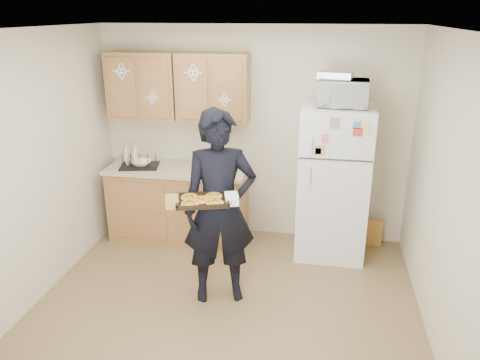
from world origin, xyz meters
name	(u,v)px	position (x,y,z in m)	size (l,w,h in m)	color
floor	(222,316)	(0.00, 0.00, 0.00)	(3.60, 3.60, 0.00)	brown
ceiling	(218,30)	(0.00, 0.00, 2.50)	(3.60, 3.60, 0.00)	silver
wall_back	(253,135)	(0.00, 1.80, 1.25)	(3.60, 0.04, 2.50)	beige
wall_front	(138,324)	(0.00, -1.80, 1.25)	(3.60, 0.04, 2.50)	beige
wall_left	(23,176)	(-1.80, 0.00, 1.25)	(0.04, 3.60, 2.50)	beige
wall_right	(451,204)	(1.80, 0.00, 1.25)	(0.04, 3.60, 2.50)	beige
refrigerator	(333,182)	(0.95, 1.43, 0.85)	(0.75, 0.70, 1.70)	silver
base_cabinet	(179,204)	(-0.85, 1.48, 0.43)	(1.60, 0.60, 0.86)	brown
countertop	(177,169)	(-0.85, 1.48, 0.88)	(1.64, 0.64, 0.04)	#BFB093
upper_cab_left	(143,85)	(-1.25, 1.61, 1.83)	(0.80, 0.33, 0.75)	brown
upper_cab_right	(213,87)	(-0.43, 1.61, 1.83)	(0.80, 0.33, 0.75)	brown
cereal_box	(373,233)	(1.47, 1.67, 0.16)	(0.20, 0.07, 0.32)	#E1AE4F
person	(220,209)	(-0.08, 0.33, 0.92)	(0.67, 0.44, 1.85)	black
baking_tray	(202,201)	(-0.17, 0.04, 1.11)	(0.45, 0.33, 0.04)	black
pizza_front_left	(190,203)	(-0.25, -0.06, 1.13)	(0.15, 0.15, 0.02)	orange
pizza_front_right	(215,202)	(-0.05, 0.00, 1.13)	(0.15, 0.15, 0.02)	orange
pizza_back_left	(190,197)	(-0.29, 0.08, 1.13)	(0.15, 0.15, 0.02)	orange
pizza_back_right	(214,196)	(-0.09, 0.14, 1.13)	(0.15, 0.15, 0.02)	orange
pizza_center	(202,199)	(-0.17, 0.04, 1.13)	(0.15, 0.15, 0.02)	orange
microwave	(343,93)	(0.99, 1.38, 1.84)	(0.51, 0.34, 0.28)	silver
foil_pan	(336,75)	(0.90, 1.41, 2.02)	(0.34, 0.24, 0.07)	#B7B7BE
dish_rack	(139,160)	(-1.29, 1.43, 0.99)	(0.43, 0.32, 0.17)	black
bowl	(142,163)	(-1.27, 1.43, 0.95)	(0.23, 0.23, 0.06)	white
soap_bottle	(206,164)	(-0.48, 1.39, 0.99)	(0.08, 0.09, 0.18)	silver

